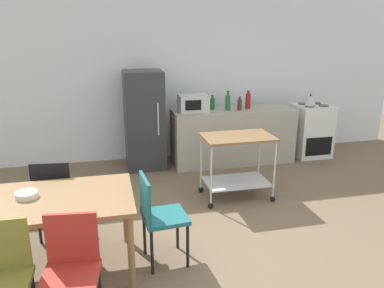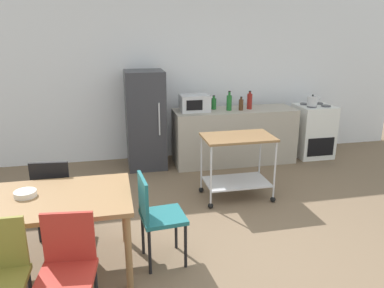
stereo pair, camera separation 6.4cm
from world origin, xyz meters
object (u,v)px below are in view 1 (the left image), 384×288
object	(u,v)px
chair_red	(71,267)
chair_black	(55,193)
bottle_wine	(212,103)
microwave	(193,103)
dining_table	(47,207)
bottle_soda	(240,104)
bottle_sesame_oil	(248,101)
chair_teal	(158,213)
stove_oven	(311,130)
bottle_vinegar	(228,102)
refrigerator	(144,120)
kitchen_cart	(237,156)
chair_olive	(1,275)
fruit_bowl	(27,195)
kettle	(310,101)

from	to	relation	value
chair_red	chair_black	size ratio (longest dim) A/B	1.00
bottle_wine	microwave	bearing A→B (deg)	-167.20
dining_table	microwave	xyz separation A→B (m)	(1.93, 2.55, 0.36)
bottle_soda	bottle_sesame_oil	distance (m)	0.19
chair_teal	bottle_wine	xyz separation A→B (m)	(1.29, 2.67, 0.48)
chair_black	microwave	world-z (taller)	microwave
stove_oven	bottle_vinegar	distance (m)	1.67
refrigerator	kitchen_cart	bearing A→B (deg)	-54.27
chair_teal	chair_red	bearing A→B (deg)	127.70
chair_red	chair_olive	distance (m)	0.47
bottle_sesame_oil	fruit_bowl	world-z (taller)	bottle_sesame_oil
dining_table	fruit_bowl	bearing A→B (deg)	156.87
chair_black	bottle_vinegar	bearing A→B (deg)	-137.50
stove_oven	bottle_wine	bearing A→B (deg)	177.54
chair_black	microwave	bearing A→B (deg)	-129.45
microwave	bottle_soda	distance (m)	0.75
bottle_wine	fruit_bowl	world-z (taller)	bottle_wine
chair_black	bottle_sesame_oil	distance (m)	3.45
chair_teal	microwave	bearing A→B (deg)	-25.38
bottle_vinegar	bottle_sesame_oil	world-z (taller)	bottle_vinegar
chair_red	kettle	size ratio (longest dim) A/B	3.71
bottle_wine	bottle_vinegar	bearing A→B (deg)	-32.97
microwave	chair_black	bearing A→B (deg)	-135.69
stove_oven	chair_red	bearing A→B (deg)	-139.31
fruit_bowl	chair_teal	bearing A→B (deg)	-5.78
bottle_sesame_oil	bottle_vinegar	bearing A→B (deg)	-173.88
bottle_vinegar	kettle	world-z (taller)	bottle_vinegar
bottle_sesame_oil	kettle	world-z (taller)	bottle_sesame_oil
chair_teal	kettle	distance (m)	3.90
kitchen_cart	chair_olive	bearing A→B (deg)	-142.02
dining_table	stove_oven	bearing A→B (deg)	32.20
chair_red	refrigerator	size ratio (longest dim) A/B	0.57
chair_red	kettle	bearing A→B (deg)	47.44
bottle_soda	bottle_sesame_oil	world-z (taller)	bottle_sesame_oil
bottle_vinegar	bottle_soda	world-z (taller)	bottle_vinegar
stove_oven	bottle_vinegar	bearing A→B (deg)	-177.65
chair_teal	bottle_soda	distance (m)	3.06
stove_oven	bottle_sesame_oil	bearing A→B (deg)	-178.78
chair_olive	bottle_vinegar	world-z (taller)	bottle_vinegar
chair_teal	bottle_sesame_oil	xyz separation A→B (m)	(1.87, 2.57, 0.51)
chair_black	kitchen_cart	distance (m)	2.27
dining_table	bottle_wine	bearing A→B (deg)	49.23
refrigerator	kettle	xyz separation A→B (m)	(2.78, -0.18, 0.23)
bottle_vinegar	bottle_soda	bearing A→B (deg)	-10.06
stove_oven	chair_olive	bearing A→B (deg)	-142.72
kitchen_cart	kettle	bearing A→B (deg)	36.12
bottle_sesame_oil	chair_red	bearing A→B (deg)	-128.69
microwave	fruit_bowl	bearing A→B (deg)	-130.13
chair_olive	stove_oven	distance (m)	5.38
chair_black	bottle_soda	size ratio (longest dim) A/B	4.03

